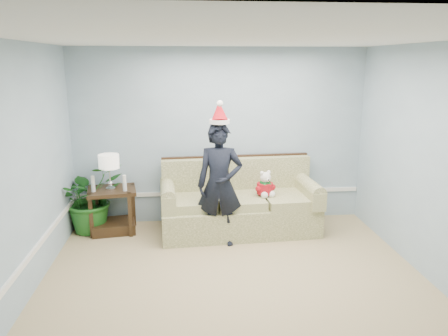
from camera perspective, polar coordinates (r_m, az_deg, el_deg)
name	(u,v)px	position (r m, az deg, el deg)	size (l,w,h in m)	color
room_shell	(241,179)	(4.34, 2.25, -1.43)	(4.54, 5.04, 2.74)	tan
wainscot_trim	(137,225)	(5.74, -11.26, -7.30)	(4.49, 4.99, 0.06)	white
sofa	(238,205)	(6.58, 1.90, -4.91)	(2.35, 1.11, 1.07)	#575F2D
side_table	(113,215)	(6.74, -14.26, -5.96)	(0.76, 0.67, 0.66)	#372614
table_lamp	(109,163)	(6.50, -14.80, 0.65)	(0.29, 0.29, 0.52)	silver
candle_pair	(109,184)	(6.49, -14.80, -2.03)	(0.50, 0.06, 0.23)	silver
houseplant	(90,197)	(6.79, -17.04, -3.70)	(0.93, 0.81, 1.04)	#1C5B1B
man	(220,185)	(5.94, -0.57, -2.22)	(0.62, 0.41, 1.70)	black
santa_hat	(219,113)	(5.76, -0.60, 7.19)	(0.28, 0.31, 0.32)	white
teddy_bear	(265,187)	(6.40, 5.39, -2.46)	(0.30, 0.30, 0.39)	white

